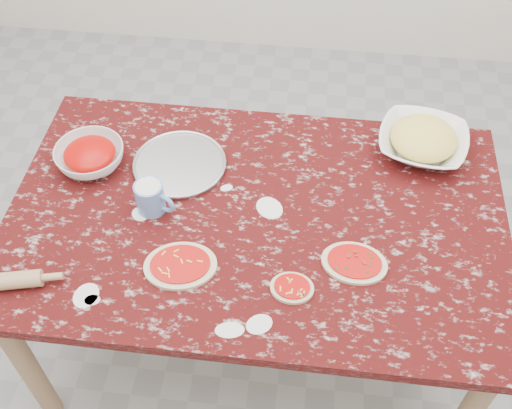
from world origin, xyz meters
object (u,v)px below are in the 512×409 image
(pizza_tray, at_px, (180,165))
(sauce_bowl, at_px, (90,157))
(worktable, at_px, (256,231))
(cheese_bowl, at_px, (422,143))
(flour_mug, at_px, (151,197))

(pizza_tray, distance_m, sauce_bowl, 0.30)
(worktable, xyz_separation_m, cheese_bowl, (0.54, 0.36, 0.12))
(pizza_tray, relative_size, flour_mug, 2.33)
(pizza_tray, height_order, cheese_bowl, cheese_bowl)
(cheese_bowl, relative_size, flour_mug, 2.26)
(sauce_bowl, bearing_deg, pizza_tray, 5.42)
(sauce_bowl, distance_m, cheese_bowl, 1.14)
(worktable, height_order, sauce_bowl, sauce_bowl)
(sauce_bowl, relative_size, flour_mug, 1.74)
(pizza_tray, bearing_deg, sauce_bowl, -174.58)
(sauce_bowl, bearing_deg, worktable, -14.91)
(pizza_tray, distance_m, flour_mug, 0.21)
(pizza_tray, bearing_deg, cheese_bowl, 12.05)
(cheese_bowl, bearing_deg, sauce_bowl, -169.70)
(sauce_bowl, relative_size, cheese_bowl, 0.77)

